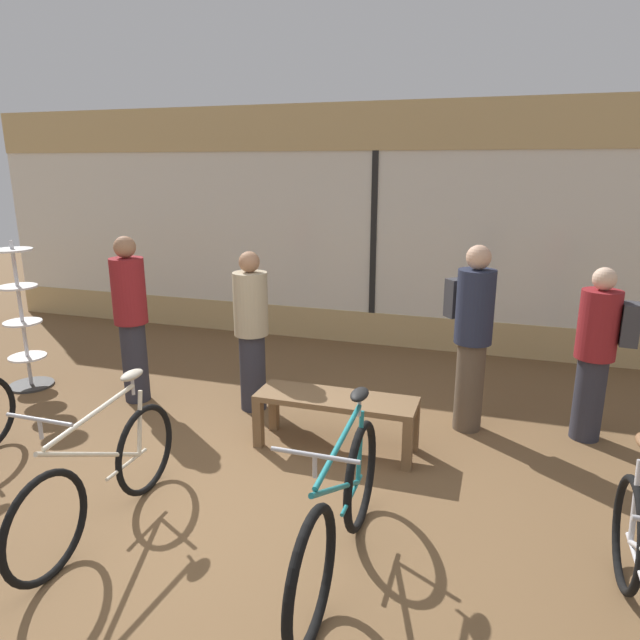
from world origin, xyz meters
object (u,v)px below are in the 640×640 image
object	(u,v)px
customer_near_rack	(251,329)
customer_mid_floor	(472,332)
accessory_rack	(23,328)
customer_by_window	(131,316)
bicycle_right	(340,515)
customer_near_bench	(598,350)
display_bench	(336,406)
bicycle_left	(103,477)

from	to	relation	value
customer_near_rack	customer_mid_floor	world-z (taller)	customer_mid_floor
accessory_rack	customer_by_window	world-z (taller)	customer_by_window
bicycle_right	customer_near_bench	size ratio (longest dim) A/B	1.14
customer_near_rack	customer_mid_floor	xyz separation A→B (m)	(2.11, 0.21, 0.10)
customer_near_rack	customer_near_bench	bearing A→B (deg)	5.82
accessory_rack	customer_near_rack	world-z (taller)	accessory_rack
bicycle_right	display_bench	size ratio (longest dim) A/B	1.29
customer_mid_floor	customer_near_bench	bearing A→B (deg)	5.94
bicycle_left	accessory_rack	distance (m)	3.18
customer_by_window	customer_mid_floor	size ratio (longest dim) A/B	1.00
accessory_rack	customer_by_window	bearing A→B (deg)	1.76
customer_near_bench	customer_mid_floor	bearing A→B (deg)	-174.06
customer_mid_floor	customer_near_rack	bearing A→B (deg)	-174.23
customer_near_rack	customer_mid_floor	distance (m)	2.12
bicycle_right	display_bench	bearing A→B (deg)	107.23
bicycle_right	customer_by_window	bearing A→B (deg)	145.51
accessory_rack	customer_near_rack	xyz separation A→B (m)	(2.65, 0.22, 0.17)
bicycle_left	bicycle_right	bearing A→B (deg)	1.82
display_bench	customer_mid_floor	size ratio (longest dim) A/B	0.80
display_bench	customer_by_window	xyz separation A→B (m)	(-2.31, 0.39, 0.52)
accessory_rack	customer_near_bench	world-z (taller)	accessory_rack
bicycle_right	customer_near_bench	bearing A→B (deg)	55.46
customer_near_rack	customer_mid_floor	bearing A→B (deg)	5.77
accessory_rack	display_bench	distance (m)	3.73
bicycle_right	accessory_rack	bearing A→B (deg)	155.84
customer_near_bench	bicycle_right	bearing A→B (deg)	-124.54
display_bench	customer_mid_floor	xyz separation A→B (m)	(1.06, 0.78, 0.55)
customer_mid_floor	accessory_rack	bearing A→B (deg)	-174.79
bicycle_right	accessory_rack	world-z (taller)	accessory_rack
bicycle_left	accessory_rack	bearing A→B (deg)	142.60
customer_near_rack	customer_near_bench	world-z (taller)	customer_near_rack
bicycle_right	customer_mid_floor	bearing A→B (deg)	75.68
customer_near_rack	customer_by_window	world-z (taller)	customer_by_window
bicycle_right	customer_near_rack	distance (m)	2.62
bicycle_right	customer_near_rack	bearing A→B (deg)	125.96
bicycle_left	customer_near_rack	distance (m)	2.20
bicycle_right	display_bench	world-z (taller)	bicycle_right
accessory_rack	display_bench	size ratio (longest dim) A/B	1.18
bicycle_right	customer_by_window	world-z (taller)	customer_by_window
customer_near_bench	accessory_rack	bearing A→B (deg)	-174.66
accessory_rack	customer_near_bench	xyz separation A→B (m)	(5.84, 0.55, 0.17)
accessory_rack	customer_mid_floor	size ratio (longest dim) A/B	0.94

